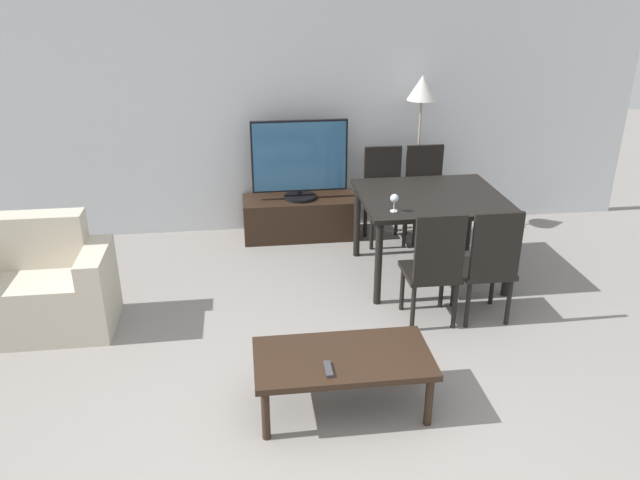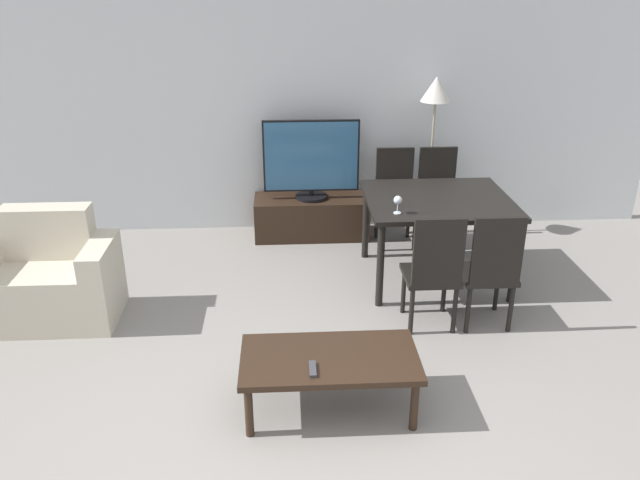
% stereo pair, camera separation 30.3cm
% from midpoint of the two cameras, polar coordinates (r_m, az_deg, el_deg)
% --- Properties ---
extents(wall_back, '(7.71, 0.06, 2.70)m').
position_cam_midpoint_polar(wall_back, '(6.31, -2.48, 12.78)').
color(wall_back, silver).
rests_on(wall_back, ground_plane).
extents(armchair, '(1.04, 0.61, 0.86)m').
position_cam_midpoint_polar(armchair, '(5.18, -22.11, -3.49)').
color(armchair, beige).
rests_on(armchair, ground_plane).
extents(tv_stand, '(1.15, 0.45, 0.41)m').
position_cam_midpoint_polar(tv_stand, '(6.35, 0.59, 2.12)').
color(tv_stand, black).
rests_on(tv_stand, ground_plane).
extents(tv, '(0.94, 0.32, 0.79)m').
position_cam_midpoint_polar(tv, '(6.16, 0.62, 7.32)').
color(tv, black).
rests_on(tv, tv_stand).
extents(coffee_table, '(1.08, 0.56, 0.38)m').
position_cam_midpoint_polar(coffee_table, '(3.84, 3.20, -11.15)').
color(coffee_table, black).
rests_on(coffee_table, ground_plane).
extents(dining_table, '(1.22, 1.06, 0.75)m').
position_cam_midpoint_polar(dining_table, '(5.42, 12.29, 2.95)').
color(dining_table, black).
rests_on(dining_table, ground_plane).
extents(dining_chair_near, '(0.40, 0.40, 0.94)m').
position_cam_midpoint_polar(dining_chair_near, '(4.68, 12.20, -2.61)').
color(dining_chair_near, black).
rests_on(dining_chair_near, ground_plane).
extents(dining_chair_far, '(0.40, 0.40, 0.94)m').
position_cam_midpoint_polar(dining_chair_far, '(6.29, 12.11, 4.26)').
color(dining_chair_far, black).
rests_on(dining_chair_far, ground_plane).
extents(dining_chair_near_right, '(0.40, 0.40, 0.94)m').
position_cam_midpoint_polar(dining_chair_near_right, '(4.81, 17.10, -2.43)').
color(dining_chair_near_right, black).
rests_on(dining_chair_near_right, ground_plane).
extents(dining_chair_far_left, '(0.40, 0.40, 0.94)m').
position_cam_midpoint_polar(dining_chair_far_left, '(6.20, 8.30, 4.24)').
color(dining_chair_far_left, black).
rests_on(dining_chair_far_left, ground_plane).
extents(floor_lamp, '(0.29, 0.29, 1.60)m').
position_cam_midpoint_polar(floor_lamp, '(6.20, 11.92, 12.25)').
color(floor_lamp, gray).
rests_on(floor_lamp, ground_plane).
extents(remote_primary, '(0.04, 0.15, 0.02)m').
position_cam_midpoint_polar(remote_primary, '(3.69, 1.73, -11.77)').
color(remote_primary, '#38383D').
rests_on(remote_primary, coffee_table).
extents(wine_glass_left, '(0.07, 0.07, 0.15)m').
position_cam_midpoint_polar(wine_glass_left, '(4.94, 8.88, 3.50)').
color(wine_glass_left, silver).
rests_on(wine_glass_left, dining_table).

